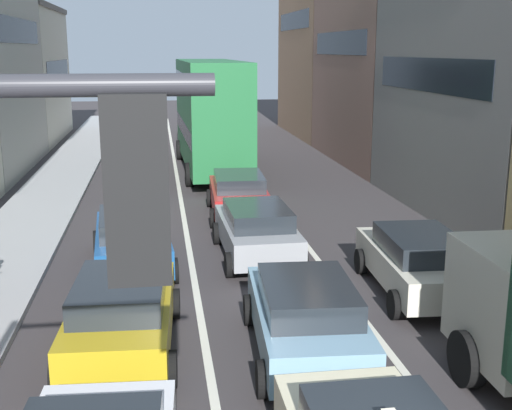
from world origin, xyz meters
name	(u,v)px	position (x,y,z in m)	size (l,w,h in m)	color
sidewalk_left	(44,202)	(-6.70, 20.00, 0.07)	(2.60, 64.00, 0.14)	#A2A2A2
lane_stripe_left	(181,199)	(-1.70, 20.00, 0.01)	(0.16, 60.00, 0.01)	silver
lane_stripe_right	(269,196)	(1.70, 20.00, 0.01)	(0.16, 60.00, 0.01)	silver
building_row_right	(444,46)	(9.90, 23.28, 5.67)	(7.20, 43.90, 13.64)	#9E7556
sedan_centre_lane_second	(306,316)	(0.11, 6.52, 0.80)	(2.27, 4.40, 1.49)	#759EB7
wagon_left_lane_second	(122,312)	(-3.23, 7.19, 0.80)	(2.24, 4.39, 1.49)	#B29319
hatchback_centre_lane_third	(257,230)	(0.09, 12.46, 0.80)	(2.12, 4.33, 1.49)	gray
sedan_left_lane_third	(132,238)	(-3.22, 12.14, 0.80)	(2.29, 4.41, 1.49)	#194C8C
coupe_centre_lane_fourth	(239,193)	(0.16, 17.11, 0.80)	(2.20, 4.37, 1.49)	#A51E1E
sedan_right_lane_behind_truck	(417,261)	(3.36, 9.27, 0.80)	(2.25, 4.39, 1.49)	beige
bus_mid_queue_primary	(211,111)	(-0.07, 25.57, 2.83)	(2.97, 10.55, 5.06)	#1E6033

